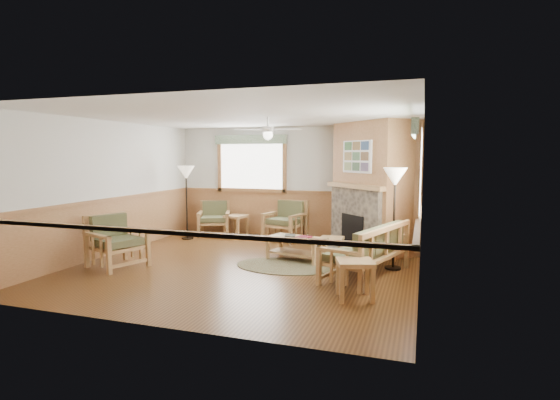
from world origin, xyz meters
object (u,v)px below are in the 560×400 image
(coffee_table, at_px, (296,249))
(floor_lamp_right, at_px, (394,219))
(sofa, at_px, (366,250))
(footstool, at_px, (331,247))
(armchair_back_right, at_px, (285,221))
(end_table_chairs, at_px, (236,226))
(armchair_back_left, at_px, (214,218))
(floor_lamp_left, at_px, (187,202))
(end_table_sofa, at_px, (355,280))
(armchair_left, at_px, (117,241))

(coffee_table, xyz_separation_m, floor_lamp_right, (1.81, -0.11, 0.68))
(sofa, relative_size, footstool, 4.17)
(footstool, bearing_deg, armchair_back_right, 134.92)
(end_table_chairs, bearing_deg, sofa, -36.41)
(armchair_back_left, xyz_separation_m, floor_lamp_left, (-0.40, -0.64, 0.46))
(armchair_back_left, bearing_deg, sofa, -53.73)
(footstool, bearing_deg, end_table_sofa, -71.12)
(coffee_table, height_order, footstool, coffee_table)
(floor_lamp_right, bearing_deg, armchair_back_left, 156.43)
(sofa, distance_m, armchair_left, 4.41)
(floor_lamp_left, bearing_deg, end_table_sofa, -35.24)
(armchair_back_left, xyz_separation_m, end_table_sofa, (4.11, -3.82, -0.15))
(sofa, distance_m, floor_lamp_right, 0.87)
(sofa, relative_size, end_table_chairs, 3.52)
(floor_lamp_right, bearing_deg, armchair_left, -163.44)
(armchair_back_left, distance_m, floor_lamp_right, 4.94)
(armchair_back_right, xyz_separation_m, end_table_chairs, (-1.27, 0.00, -0.19))
(floor_lamp_left, bearing_deg, footstool, -11.99)
(armchair_left, distance_m, coffee_table, 3.30)
(armchair_back_right, relative_size, footstool, 2.03)
(end_table_sofa, bearing_deg, end_table_chairs, 132.56)
(end_table_chairs, relative_size, end_table_sofa, 0.97)
(armchair_left, bearing_deg, floor_lamp_right, -52.52)
(armchair_left, bearing_deg, floor_lamp_left, 24.46)
(end_table_chairs, height_order, floor_lamp_left, floor_lamp_left)
(armchair_back_left, height_order, coffee_table, armchair_back_left)
(floor_lamp_right, bearing_deg, sofa, -122.91)
(armchair_back_right, distance_m, armchair_left, 3.98)
(armchair_back_right, xyz_separation_m, coffee_table, (0.82, -1.85, -0.24))
(sofa, xyz_separation_m, armchair_left, (-4.34, -0.79, 0.03))
(end_table_sofa, relative_size, floor_lamp_right, 0.31)
(end_table_sofa, height_order, floor_lamp_right, floor_lamp_right)
(armchair_back_left, height_order, end_table_chairs, armchair_back_left)
(end_table_chairs, bearing_deg, coffee_table, -41.55)
(end_table_chairs, xyz_separation_m, end_table_sofa, (3.51, -3.82, 0.01))
(armchair_back_right, bearing_deg, armchair_back_left, -166.60)
(armchair_left, distance_m, end_table_chairs, 3.48)
(armchair_back_right, relative_size, coffee_table, 0.84)
(armchair_left, relative_size, footstool, 2.06)
(footstool, relative_size, floor_lamp_left, 0.26)
(sofa, bearing_deg, floor_lamp_left, -95.02)
(floor_lamp_left, bearing_deg, armchair_back_right, 15.67)
(armchair_back_left, distance_m, armchair_back_right, 1.87)
(end_table_chairs, distance_m, end_table_sofa, 5.19)
(armchair_left, bearing_deg, armchair_back_left, 17.03)
(armchair_left, height_order, end_table_chairs, armchair_left)
(sofa, bearing_deg, end_table_sofa, 18.56)
(armchair_left, height_order, end_table_sofa, armchair_left)
(coffee_table, relative_size, end_table_chairs, 2.05)
(armchair_left, xyz_separation_m, floor_lamp_left, (-0.17, 2.74, 0.42))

